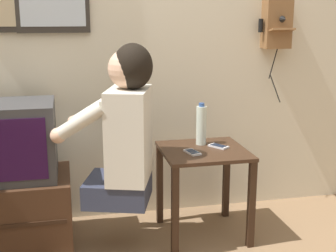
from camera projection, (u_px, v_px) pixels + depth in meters
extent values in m
cube|color=beige|center=(118.00, 29.00, 3.03)|extent=(6.80, 0.05, 2.55)
cube|color=#382316|center=(204.00, 151.00, 2.88)|extent=(0.52, 0.50, 0.02)
cube|color=black|center=(175.00, 212.00, 2.68)|extent=(0.04, 0.04, 0.54)
cube|color=black|center=(251.00, 205.00, 2.78)|extent=(0.04, 0.04, 0.54)
cube|color=black|center=(160.00, 184.00, 3.11)|extent=(0.04, 0.04, 0.54)
cube|color=black|center=(226.00, 179.00, 3.21)|extent=(0.04, 0.04, 0.54)
cube|color=#2D3347|center=(118.00, 189.00, 2.73)|extent=(0.45, 0.44, 0.14)
cube|color=beige|center=(129.00, 135.00, 2.65)|extent=(0.32, 0.41, 0.53)
sphere|color=#DBAD8E|center=(128.00, 69.00, 2.56)|extent=(0.22, 0.22, 0.22)
ellipsoid|color=black|center=(133.00, 66.00, 2.55)|extent=(0.28, 0.29, 0.25)
cylinder|color=beige|center=(80.00, 122.00, 2.50)|extent=(0.30, 0.16, 0.22)
cylinder|color=beige|center=(94.00, 110.00, 2.79)|extent=(0.30, 0.16, 0.22)
sphere|color=#DBAD8E|center=(58.00, 136.00, 2.53)|extent=(0.09, 0.09, 0.09)
sphere|color=#DBAD8E|center=(74.00, 123.00, 2.82)|extent=(0.09, 0.09, 0.09)
cube|color=#422819|center=(24.00, 211.00, 2.82)|extent=(0.56, 0.49, 0.44)
cube|color=black|center=(20.00, 225.00, 2.57)|extent=(0.51, 0.01, 0.02)
cube|color=#38383A|center=(13.00, 140.00, 2.71)|extent=(0.48, 0.42, 0.44)
cube|color=#280F33|center=(9.00, 151.00, 2.51)|extent=(0.39, 0.01, 0.35)
cube|color=brown|center=(277.00, 23.00, 3.17)|extent=(0.18, 0.11, 0.34)
cube|color=brown|center=(282.00, 30.00, 3.10)|extent=(0.16, 0.07, 0.03)
cone|color=black|center=(284.00, 19.00, 3.06)|extent=(0.04, 0.05, 0.04)
cylinder|color=black|center=(261.00, 26.00, 3.15)|extent=(0.03, 0.03, 0.09)
cylinder|color=black|center=(273.00, 63.00, 3.21)|extent=(0.04, 0.04, 0.22)
cylinder|color=black|center=(275.00, 89.00, 3.26)|extent=(0.07, 0.06, 0.19)
cube|color=silver|center=(192.00, 152.00, 2.80)|extent=(0.09, 0.13, 0.01)
cube|color=black|center=(192.00, 151.00, 2.79)|extent=(0.07, 0.11, 0.00)
cube|color=silver|center=(219.00, 146.00, 2.92)|extent=(0.12, 0.14, 0.01)
cube|color=black|center=(219.00, 145.00, 2.92)|extent=(0.10, 0.11, 0.00)
cylinder|color=silver|center=(201.00, 126.00, 2.96)|extent=(0.06, 0.06, 0.25)
cylinder|color=#2D4C8C|center=(202.00, 105.00, 2.92)|extent=(0.04, 0.04, 0.02)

